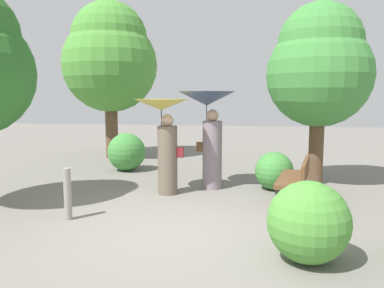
{
  "coord_description": "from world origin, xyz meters",
  "views": [
    {
      "loc": [
        1.21,
        -5.27,
        1.97
      ],
      "look_at": [
        0.0,
        2.63,
        0.96
      ],
      "focal_mm": 35.82,
      "sensor_mm": 36.0,
      "label": 1
    }
  ],
  "objects_px": {
    "person_right": "(209,120)",
    "path_marker_post": "(68,194)",
    "person_left": "(164,130)",
    "tree_mid_left": "(110,57)",
    "park_bench": "(296,177)",
    "tree_near_right": "(319,66)"
  },
  "relations": [
    {
      "from": "path_marker_post",
      "to": "park_bench",
      "type": "bearing_deg",
      "value": 21.39
    },
    {
      "from": "person_left",
      "to": "path_marker_post",
      "type": "height_order",
      "value": "person_left"
    },
    {
      "from": "person_left",
      "to": "tree_near_right",
      "type": "relative_size",
      "value": 0.48
    },
    {
      "from": "person_right",
      "to": "tree_mid_left",
      "type": "bearing_deg",
      "value": 43.96
    },
    {
      "from": "person_left",
      "to": "park_bench",
      "type": "xyz_separation_m",
      "value": [
        2.53,
        -0.39,
        -0.78
      ]
    },
    {
      "from": "person_left",
      "to": "path_marker_post",
      "type": "distance_m",
      "value": 2.34
    },
    {
      "from": "person_left",
      "to": "tree_mid_left",
      "type": "height_order",
      "value": "tree_mid_left"
    },
    {
      "from": "person_left",
      "to": "park_bench",
      "type": "relative_size",
      "value": 1.21
    },
    {
      "from": "person_left",
      "to": "person_right",
      "type": "relative_size",
      "value": 0.92
    },
    {
      "from": "person_left",
      "to": "tree_mid_left",
      "type": "xyz_separation_m",
      "value": [
        -2.68,
        4.22,
        1.88
      ]
    },
    {
      "from": "person_right",
      "to": "person_left",
      "type": "bearing_deg",
      "value": 126.18
    },
    {
      "from": "tree_near_right",
      "to": "path_marker_post",
      "type": "xyz_separation_m",
      "value": [
        -4.31,
        -3.22,
        -2.2
      ]
    },
    {
      "from": "person_right",
      "to": "path_marker_post",
      "type": "height_order",
      "value": "person_right"
    },
    {
      "from": "tree_near_right",
      "to": "tree_mid_left",
      "type": "xyz_separation_m",
      "value": [
        -5.83,
        2.83,
        0.55
      ]
    },
    {
      "from": "person_right",
      "to": "path_marker_post",
      "type": "bearing_deg",
      "value": 140.74
    },
    {
      "from": "tree_mid_left",
      "to": "park_bench",
      "type": "bearing_deg",
      "value": -41.52
    },
    {
      "from": "person_right",
      "to": "tree_mid_left",
      "type": "xyz_separation_m",
      "value": [
        -3.5,
        3.61,
        1.7
      ]
    },
    {
      "from": "tree_mid_left",
      "to": "person_right",
      "type": "bearing_deg",
      "value": -45.92
    },
    {
      "from": "tree_mid_left",
      "to": "path_marker_post",
      "type": "relative_size",
      "value": 5.84
    },
    {
      "from": "tree_mid_left",
      "to": "path_marker_post",
      "type": "xyz_separation_m",
      "value": [
        1.51,
        -6.06,
        -2.75
      ]
    },
    {
      "from": "park_bench",
      "to": "path_marker_post",
      "type": "relative_size",
      "value": 1.88
    },
    {
      "from": "park_bench",
      "to": "tree_mid_left",
      "type": "relative_size",
      "value": 0.32
    }
  ]
}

